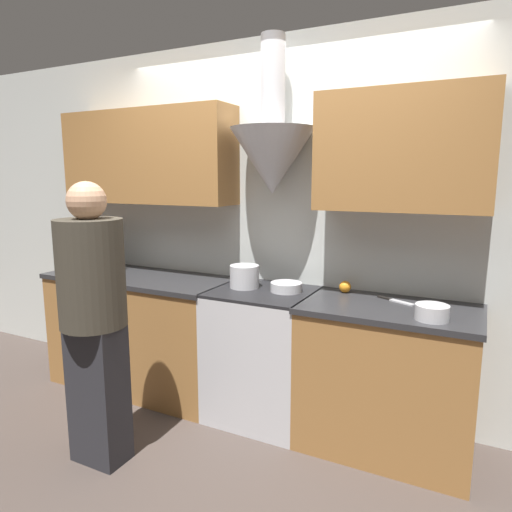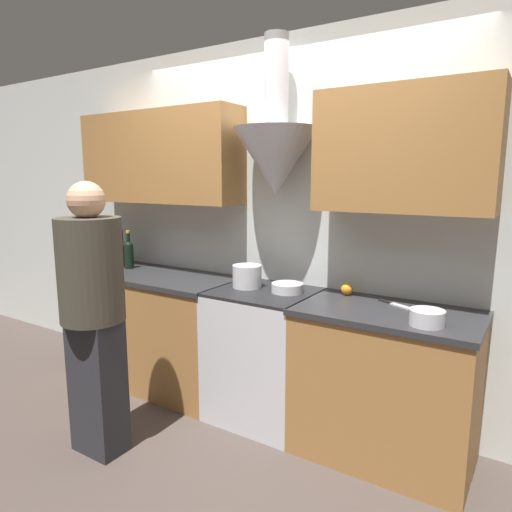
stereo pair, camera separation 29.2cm
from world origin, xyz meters
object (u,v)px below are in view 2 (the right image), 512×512
(wine_bottle_4, at_px, (129,253))
(person_foreground_left, at_px, (93,309))
(wine_bottle_1, at_px, (106,251))
(stock_pot, at_px, (247,276))
(mixing_bowl, at_px, (287,288))
(saucepan, at_px, (427,318))
(stove_range, at_px, (264,354))
(wine_bottle_2, at_px, (114,251))
(wine_bottle_3, at_px, (122,252))
(orange_fruit, at_px, (347,289))
(wine_bottle_0, at_px, (100,248))

(wine_bottle_4, bearing_deg, person_foreground_left, -52.38)
(wine_bottle_1, xyz_separation_m, stock_pot, (1.47, -0.01, -0.05))
(mixing_bowl, xyz_separation_m, saucepan, (0.93, -0.21, 0.01))
(stove_range, xyz_separation_m, stock_pot, (-0.15, 0.02, 0.52))
(wine_bottle_2, bearing_deg, wine_bottle_3, 10.79)
(person_foreground_left, bearing_deg, orange_fruit, 43.28)
(wine_bottle_2, distance_m, wine_bottle_4, 0.19)
(orange_fruit, bearing_deg, wine_bottle_0, -176.29)
(wine_bottle_2, height_order, person_foreground_left, person_foreground_left)
(wine_bottle_3, bearing_deg, stove_range, -2.19)
(saucepan, bearing_deg, stove_range, 171.15)
(wine_bottle_4, bearing_deg, wine_bottle_2, -179.46)
(wine_bottle_0, height_order, person_foreground_left, person_foreground_left)
(mixing_bowl, relative_size, orange_fruit, 2.71)
(wine_bottle_3, bearing_deg, wine_bottle_0, -178.73)
(orange_fruit, bearing_deg, wine_bottle_1, -175.66)
(mixing_bowl, bearing_deg, wine_bottle_1, -179.53)
(wine_bottle_1, relative_size, wine_bottle_3, 1.01)
(wine_bottle_2, xyz_separation_m, mixing_bowl, (1.68, 0.01, -0.10))
(mixing_bowl, distance_m, saucepan, 0.96)
(wine_bottle_1, bearing_deg, person_foreground_left, -42.76)
(wine_bottle_3, bearing_deg, wine_bottle_4, -8.54)
(wine_bottle_3, bearing_deg, stock_pot, -1.57)
(orange_fruit, relative_size, person_foreground_left, 0.05)
(wine_bottle_0, relative_size, orange_fruit, 4.67)
(mixing_bowl, height_order, person_foreground_left, person_foreground_left)
(stove_range, xyz_separation_m, person_foreground_left, (-0.63, -0.88, 0.44))
(stove_range, relative_size, wine_bottle_3, 2.82)
(mixing_bowl, height_order, saucepan, saucepan)
(orange_fruit, xyz_separation_m, saucepan, (0.57, -0.36, 0.00))
(stove_range, relative_size, mixing_bowl, 4.31)
(wine_bottle_0, distance_m, mixing_bowl, 1.86)
(stove_range, bearing_deg, wine_bottle_0, 178.36)
(wine_bottle_0, bearing_deg, orange_fruit, 3.71)
(wine_bottle_1, height_order, saucepan, wine_bottle_1)
(mixing_bowl, bearing_deg, person_foreground_left, -130.17)
(wine_bottle_2, bearing_deg, person_foreground_left, -45.74)
(wine_bottle_2, bearing_deg, wine_bottle_0, 176.75)
(wine_bottle_1, height_order, wine_bottle_2, wine_bottle_1)
(stock_pot, xyz_separation_m, orange_fruit, (0.66, 0.17, -0.04))
(wine_bottle_4, relative_size, stock_pot, 1.58)
(stock_pot, bearing_deg, wine_bottle_3, 178.43)
(orange_fruit, height_order, person_foreground_left, person_foreground_left)
(stove_range, xyz_separation_m, mixing_bowl, (0.15, 0.05, 0.48))
(wine_bottle_2, distance_m, person_foreground_left, 1.29)
(wine_bottle_0, distance_m, person_foreground_left, 1.43)
(stove_range, bearing_deg, stock_pot, 172.60)
(stock_pot, bearing_deg, orange_fruit, 14.75)
(orange_fruit, bearing_deg, person_foreground_left, -136.72)
(wine_bottle_3, bearing_deg, mixing_bowl, -0.32)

